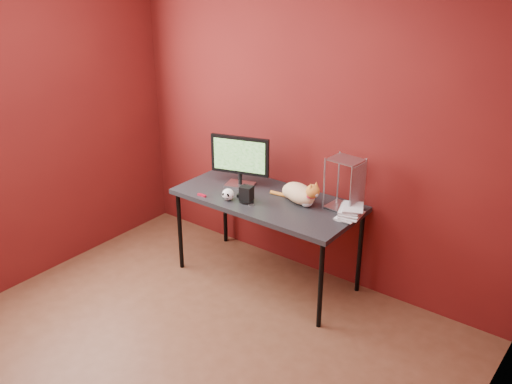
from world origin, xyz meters
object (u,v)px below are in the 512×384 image
Objects in this scene: skull_mug at (228,194)px; speaker at (247,195)px; desk at (267,203)px; monitor at (240,159)px; book_stack at (346,152)px; cat at (299,193)px.

speaker reaches higher than skull_mug.
desk is 0.44m from monitor.
monitor is 0.99m from book_stack.
book_stack is (0.95, 0.02, 0.26)m from monitor.
book_stack is (0.38, -0.00, 0.42)m from cat.
desk is at bearing 53.17° from speaker.
cat is at bearing 19.97° from skull_mug.
desk is at bearing -172.83° from book_stack.
skull_mug is at bearing -160.57° from book_stack.
desk is 11.49× the size of speaker.
skull_mug reaches higher than desk.
monitor is (-0.32, 0.06, 0.29)m from desk.
speaker is at bearing -117.75° from desk.
desk is 0.84m from book_stack.
monitor is 4.83× the size of skull_mug.
cat is 0.48× the size of book_stack.
speaker is at bearing -161.57° from book_stack.
monitor is 0.36m from skull_mug.
book_stack reaches higher than monitor.
book_stack reaches higher than cat.
monitor reaches higher than speaker.
speaker is at bearing 11.90° from skull_mug.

